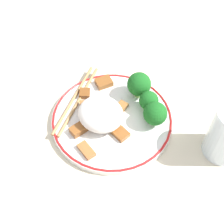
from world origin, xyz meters
TOP-DOWN VIEW (x-y plane):
  - ground_plane at (0.00, 0.00)m, footprint 3.00×3.00m
  - plate at (0.00, 0.00)m, footprint 0.26×0.26m
  - rice_mound at (0.01, 0.02)m, footprint 0.10×0.09m
  - broccoli_back_left at (-0.08, -0.04)m, footprint 0.05×0.05m
  - broccoli_back_center at (-0.05, -0.07)m, footprint 0.04×0.04m
  - broccoli_back_right at (-0.01, -0.09)m, footprint 0.05×0.05m
  - meat_near_front at (0.06, 0.01)m, footprint 0.04×0.04m
  - meat_near_left at (-0.01, 0.10)m, footprint 0.04×0.03m
  - meat_near_right at (0.07, -0.06)m, footprint 0.04×0.05m
  - meat_near_back at (0.00, -0.03)m, footprint 0.02×0.04m
  - meat_on_rice_edge at (-0.04, 0.02)m, footprint 0.04×0.03m
  - meat_mid_left at (0.03, 0.07)m, footprint 0.03×0.04m
  - meat_mid_right at (0.09, -0.01)m, footprint 0.03×0.03m
  - chopsticks at (0.09, 0.01)m, footprint 0.08×0.20m

SIDE VIEW (x-z plane):
  - ground_plane at x=0.00m, z-range 0.00..0.00m
  - plate at x=0.00m, z-range 0.00..0.02m
  - chopsticks at x=0.09m, z-range 0.01..0.02m
  - meat_near_left at x=-0.01m, z-range 0.01..0.02m
  - meat_near_back at x=0.00m, z-range 0.01..0.02m
  - meat_on_rice_edge at x=-0.04m, z-range 0.01..0.02m
  - meat_near_right at x=0.07m, z-range 0.01..0.03m
  - meat_mid_right at x=0.09m, z-range 0.01..0.03m
  - meat_near_front at x=0.06m, z-range 0.01..0.03m
  - meat_mid_left at x=0.03m, z-range 0.01..0.03m
  - rice_mound at x=0.01m, z-range 0.01..0.06m
  - broccoli_back_center at x=-0.05m, z-range 0.02..0.07m
  - broccoli_back_left at x=-0.08m, z-range 0.02..0.07m
  - broccoli_back_right at x=-0.01m, z-range 0.02..0.08m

